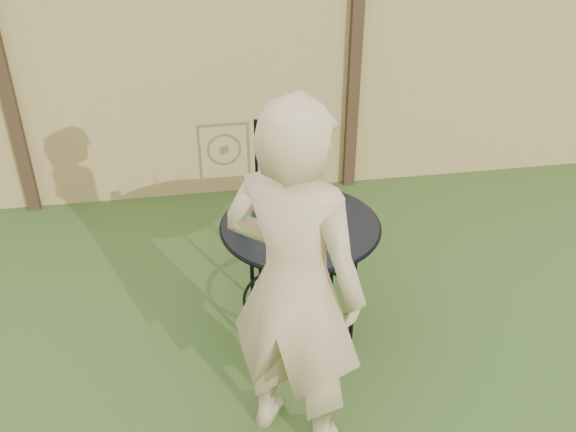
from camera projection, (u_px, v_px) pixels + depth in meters
The scene contains 9 objects.
ground at pixel (213, 385), 3.57m from camera, with size 60.00×60.00×0.00m, color #274114.
fence at pixel (187, 85), 4.91m from camera, with size 8.00×0.12×1.90m.
patio_table at pixel (300, 244), 3.72m from camera, with size 0.92×0.92×0.72m.
patio_chair at pixel (288, 186), 4.47m from camera, with size 0.46×0.46×0.95m.
diner at pixel (294, 289), 2.83m from camera, with size 0.67×0.44×1.83m, color tan.
salad_plate at pixel (309, 228), 3.58m from camera, with size 0.27×0.27×0.02m, color #44090C.
salad at pixel (309, 220), 3.56m from camera, with size 0.21×0.21×0.08m, color #235614.
fork at pixel (311, 200), 3.49m from camera, with size 0.01×0.01×0.18m, color silver.
drinking_glass at pixel (244, 220), 3.54m from camera, with size 0.08×0.08×0.14m, color #0D9B9A.
Camera 1 is at (0.01, -2.57, 2.68)m, focal length 40.00 mm.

